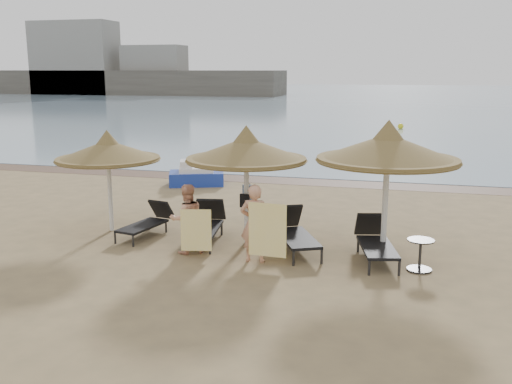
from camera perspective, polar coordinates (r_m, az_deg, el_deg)
ground at (r=13.12m, az=-5.49°, el=-6.45°), size 160.00×160.00×0.00m
sea at (r=91.85m, az=12.04°, el=9.32°), size 200.00×140.00×0.03m
wet_sand_strip at (r=21.90m, az=2.94°, el=1.18°), size 200.00×1.60×0.01m
far_shore at (r=94.20m, az=-3.68°, el=11.38°), size 150.00×54.80×12.00m
palapa_left at (r=15.16m, az=-14.61°, el=4.00°), size 2.69×2.69×2.67m
palapa_center at (r=13.54m, az=-0.97°, el=4.22°), size 2.92×2.92×2.89m
palapa_right at (r=12.78m, az=13.04°, el=4.25°), size 3.14×3.14×3.12m
lounger_far_left at (r=14.88m, az=-10.73°, el=-2.88°), size 0.95×1.90×0.81m
lounger_near_left at (r=14.26m, az=-5.01°, el=-3.15°), size 0.98×2.16×0.93m
lounger_near_right at (r=13.50m, az=3.82°, el=-3.97°), size 1.56×2.21×0.95m
lounger_far_right at (r=13.11m, az=11.83°, el=-4.77°), size 1.12×2.15×0.92m
side_table at (r=12.59m, az=16.08°, el=-6.16°), size 0.56×0.56×0.68m
person_left at (r=13.15m, az=-6.94°, el=-2.15°), size 1.03×0.95×1.89m
person_right at (r=12.46m, az=-0.15°, el=-2.53°), size 0.98×0.68×2.03m
towel_left at (r=12.79m, az=-6.02°, el=-3.83°), size 0.67×0.17×0.96m
towel_right at (r=12.19m, az=1.15°, el=-3.83°), size 0.84×0.07×1.18m
bag_patterned at (r=13.90m, az=-0.76°, el=-0.05°), size 0.31×0.17×0.38m
bag_dark at (r=13.61m, az=-1.14°, el=-0.88°), size 0.24×0.10×0.33m
pedal_boat at (r=21.12m, az=-6.05°, el=1.64°), size 2.23×1.76×0.91m
buoy_mid at (r=42.06m, az=14.27°, el=6.38°), size 0.41×0.41×0.41m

